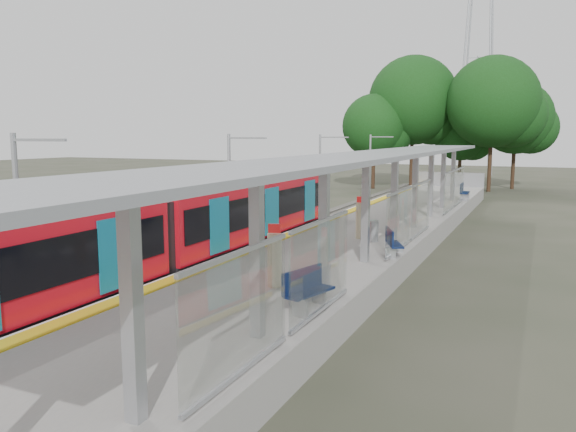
{
  "coord_description": "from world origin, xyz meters",
  "views": [
    {
      "loc": [
        7.45,
        -4.36,
        5.33
      ],
      "look_at": [
        -1.26,
        14.76,
        2.3
      ],
      "focal_mm": 35.0,
      "sensor_mm": 36.0,
      "label": 1
    }
  ],
  "objects_px": {
    "info_pillar_far": "(361,220)",
    "bench_near": "(306,288)",
    "train": "(140,236)",
    "info_pillar_near": "(275,259)",
    "bench_far": "(463,191)",
    "bench_mid": "(392,242)",
    "litter_bin": "(373,231)"
  },
  "relations": [
    {
      "from": "bench_mid",
      "to": "info_pillar_far",
      "type": "xyz_separation_m",
      "value": [
        -2.08,
        2.87,
        0.25
      ]
    },
    {
      "from": "info_pillar_far",
      "to": "litter_bin",
      "type": "height_order",
      "value": "info_pillar_far"
    },
    {
      "from": "bench_near",
      "to": "bench_far",
      "type": "relative_size",
      "value": 0.97
    },
    {
      "from": "info_pillar_near",
      "to": "bench_near",
      "type": "bearing_deg",
      "value": -64.4
    },
    {
      "from": "bench_far",
      "to": "litter_bin",
      "type": "distance_m",
      "value": 17.15
    },
    {
      "from": "info_pillar_far",
      "to": "litter_bin",
      "type": "distance_m",
      "value": 0.87
    },
    {
      "from": "train",
      "to": "bench_near",
      "type": "height_order",
      "value": "train"
    },
    {
      "from": "bench_mid",
      "to": "bench_far",
      "type": "bearing_deg",
      "value": 65.67
    },
    {
      "from": "bench_far",
      "to": "info_pillar_far",
      "type": "relative_size",
      "value": 0.93
    },
    {
      "from": "info_pillar_far",
      "to": "bench_near",
      "type": "bearing_deg",
      "value": -79.44
    },
    {
      "from": "bench_far",
      "to": "info_pillar_far",
      "type": "distance_m",
      "value": 16.8
    },
    {
      "from": "bench_mid",
      "to": "info_pillar_near",
      "type": "bearing_deg",
      "value": -134.78
    },
    {
      "from": "bench_far",
      "to": "bench_near",
      "type": "bearing_deg",
      "value": -91.92
    },
    {
      "from": "bench_far",
      "to": "info_pillar_far",
      "type": "xyz_separation_m",
      "value": [
        -2.07,
        -16.67,
        0.18
      ]
    },
    {
      "from": "info_pillar_far",
      "to": "train",
      "type": "bearing_deg",
      "value": -120.98
    },
    {
      "from": "bench_near",
      "to": "litter_bin",
      "type": "height_order",
      "value": "bench_near"
    },
    {
      "from": "train",
      "to": "bench_far",
      "type": "relative_size",
      "value": 16.69
    },
    {
      "from": "bench_far",
      "to": "info_pillar_near",
      "type": "height_order",
      "value": "info_pillar_near"
    },
    {
      "from": "train",
      "to": "info_pillar_far",
      "type": "distance_m",
      "value": 9.53
    },
    {
      "from": "bench_far",
      "to": "info_pillar_far",
      "type": "height_order",
      "value": "info_pillar_far"
    },
    {
      "from": "bench_far",
      "to": "litter_bin",
      "type": "xyz_separation_m",
      "value": [
        -1.39,
        -17.09,
        -0.16
      ]
    },
    {
      "from": "bench_near",
      "to": "litter_bin",
      "type": "bearing_deg",
      "value": 111.69
    },
    {
      "from": "litter_bin",
      "to": "bench_far",
      "type": "bearing_deg",
      "value": 85.35
    },
    {
      "from": "litter_bin",
      "to": "bench_near",
      "type": "bearing_deg",
      "value": -83.88
    },
    {
      "from": "train",
      "to": "info_pillar_near",
      "type": "distance_m",
      "value": 5.07
    },
    {
      "from": "train",
      "to": "info_pillar_far",
      "type": "height_order",
      "value": "train"
    },
    {
      "from": "bench_near",
      "to": "bench_mid",
      "type": "bearing_deg",
      "value": 102.63
    },
    {
      "from": "bench_far",
      "to": "litter_bin",
      "type": "height_order",
      "value": "bench_far"
    },
    {
      "from": "info_pillar_far",
      "to": "litter_bin",
      "type": "xyz_separation_m",
      "value": [
        0.68,
        -0.42,
        -0.33
      ]
    },
    {
      "from": "train",
      "to": "bench_mid",
      "type": "relative_size",
      "value": 18.6
    },
    {
      "from": "bench_far",
      "to": "info_pillar_near",
      "type": "relative_size",
      "value": 0.9
    },
    {
      "from": "train",
      "to": "info_pillar_near",
      "type": "relative_size",
      "value": 15.09
    }
  ]
}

